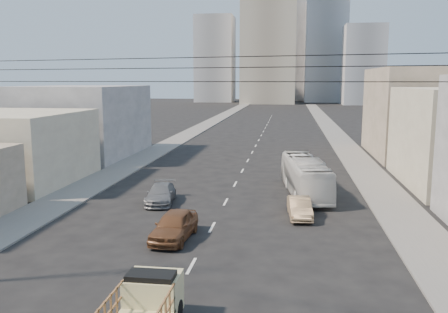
% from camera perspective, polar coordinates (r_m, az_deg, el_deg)
% --- Properties ---
extents(sidewalk_left, '(3.50, 180.00, 0.12)m').
position_cam_1_polar(sidewalk_left, '(84.78, -3.13, 3.33)').
color(sidewalk_left, slate).
rests_on(sidewalk_left, ground).
extents(sidewalk_right, '(3.50, 180.00, 0.12)m').
position_cam_1_polar(sidewalk_right, '(83.54, 12.92, 3.03)').
color(sidewalk_right, slate).
rests_on(sidewalk_right, ground).
extents(lane_dashes, '(0.15, 104.00, 0.01)m').
position_cam_1_polar(lane_dashes, '(66.49, 4.03, 1.67)').
color(lane_dashes, silver).
rests_on(lane_dashes, ground).
extents(flatbed_pickup, '(1.95, 4.41, 1.90)m').
position_cam_1_polar(flatbed_pickup, '(17.03, -9.58, -17.27)').
color(flatbed_pickup, beige).
rests_on(flatbed_pickup, ground).
extents(city_bus, '(3.81, 10.40, 2.83)m').
position_cam_1_polar(city_bus, '(36.73, 9.74, -2.32)').
color(city_bus, silver).
rests_on(city_bus, ground).
extents(sedan_brown, '(2.13, 4.66, 1.55)m').
position_cam_1_polar(sedan_brown, '(26.35, -6.00, -8.26)').
color(sedan_brown, brown).
rests_on(sedan_brown, ground).
extents(sedan_tan, '(1.66, 3.95, 1.27)m').
position_cam_1_polar(sedan_tan, '(30.65, 9.09, -6.10)').
color(sedan_tan, '#9B7D5A').
rests_on(sedan_tan, ground).
extents(sedan_grey, '(2.38, 4.72, 1.31)m').
position_cam_1_polar(sedan_grey, '(34.09, -7.62, -4.47)').
color(sedan_grey, slate).
rests_on(sedan_grey, ground).
extents(overhead_wires, '(23.01, 5.02, 0.72)m').
position_cam_1_polar(overhead_wires, '(14.96, -9.53, 10.29)').
color(overhead_wires, black).
rests_on(overhead_wires, ground).
extents(bldg_right_far, '(12.00, 16.00, 10.00)m').
position_cam_1_polar(bldg_right_far, '(58.98, 23.29, 4.87)').
color(bldg_right_far, gray).
rests_on(bldg_right_far, ground).
extents(bldg_left_mid, '(11.00, 12.00, 6.00)m').
position_cam_1_polar(bldg_left_mid, '(43.98, -24.38, 0.97)').
color(bldg_left_mid, '#B2A890').
rests_on(bldg_left_mid, ground).
extents(bldg_left_far, '(12.00, 16.00, 8.00)m').
position_cam_1_polar(bldg_left_far, '(57.24, -16.88, 4.11)').
color(bldg_left_far, gray).
rests_on(bldg_left_far, ground).
extents(high_rise_tower, '(20.00, 20.00, 60.00)m').
position_cam_1_polar(high_rise_tower, '(184.22, 5.46, 15.77)').
color(high_rise_tower, tan).
rests_on(high_rise_tower, ground).
extents(midrise_ne, '(16.00, 16.00, 40.00)m').
position_cam_1_polar(midrise_ne, '(198.57, 12.11, 12.23)').
color(midrise_ne, gray).
rests_on(midrise_ne, ground).
extents(midrise_nw, '(15.00, 15.00, 34.00)m').
position_cam_1_polar(midrise_nw, '(195.35, -1.06, 11.60)').
color(midrise_nw, gray).
rests_on(midrise_nw, ground).
extents(midrise_back, '(18.00, 18.00, 44.00)m').
position_cam_1_polar(midrise_back, '(213.20, 8.54, 12.64)').
color(midrise_back, gray).
rests_on(midrise_back, ground).
extents(midrise_east, '(14.00, 14.00, 28.00)m').
position_cam_1_polar(midrise_east, '(179.68, 16.38, 10.50)').
color(midrise_east, gray).
rests_on(midrise_east, ground).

